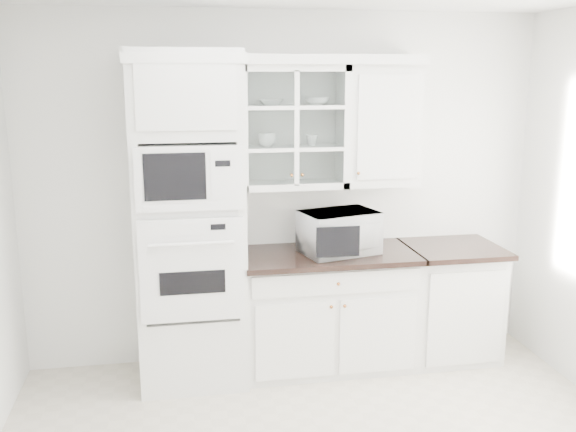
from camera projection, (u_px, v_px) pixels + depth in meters
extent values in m
cube|color=white|center=(285.00, 190.00, 4.98)|extent=(4.00, 0.02, 2.70)
cube|color=white|center=(189.00, 222.00, 4.58)|extent=(0.76, 0.65, 2.40)
cube|color=white|center=(192.00, 271.00, 4.32)|extent=(0.70, 0.03, 0.72)
cube|color=black|center=(193.00, 283.00, 4.32)|extent=(0.44, 0.01, 0.16)
cube|color=white|center=(189.00, 179.00, 4.18)|extent=(0.70, 0.03, 0.43)
cube|color=black|center=(175.00, 177.00, 4.14)|extent=(0.40, 0.01, 0.31)
cube|color=white|center=(327.00, 311.00, 4.95)|extent=(1.30, 0.60, 0.88)
cube|color=black|center=(329.00, 255.00, 4.82)|extent=(1.32, 0.67, 0.04)
cube|color=white|center=(449.00, 303.00, 5.13)|extent=(0.70, 0.60, 0.88)
cube|color=black|center=(454.00, 249.00, 4.99)|extent=(0.72, 0.67, 0.04)
cube|color=white|center=(292.00, 127.00, 4.73)|extent=(0.80, 0.33, 0.90)
cube|color=white|center=(292.00, 147.00, 4.76)|extent=(0.74, 0.29, 0.02)
cube|color=white|center=(292.00, 106.00, 4.70)|extent=(0.74, 0.29, 0.02)
cube|color=white|center=(380.00, 126.00, 4.85)|extent=(0.55, 0.33, 0.90)
cube|color=white|center=(279.00, 59.00, 4.58)|extent=(2.14, 0.38, 0.07)
imported|color=white|center=(338.00, 232.00, 4.80)|extent=(0.64, 0.58, 0.32)
imported|color=white|center=(271.00, 102.00, 4.67)|extent=(0.20, 0.20, 0.05)
imported|color=white|center=(317.00, 101.00, 4.74)|extent=(0.21, 0.21, 0.06)
imported|color=white|center=(267.00, 140.00, 4.70)|extent=(0.14, 0.14, 0.10)
imported|color=white|center=(312.00, 140.00, 4.78)|extent=(0.11, 0.11, 0.08)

